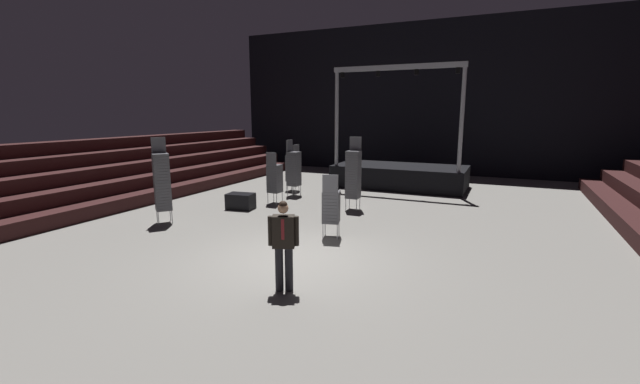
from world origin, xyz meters
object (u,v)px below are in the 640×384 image
(man_with_tie, at_px, (284,241))
(equipment_road_case, at_px, (241,201))
(stage_riser, at_px, (400,174))
(chair_stack_mid_left, at_px, (275,178))
(chair_stack_mid_right, at_px, (294,168))
(chair_stack_mid_centre, at_px, (293,168))
(chair_stack_front_right, at_px, (331,206))
(chair_stack_rear_left, at_px, (162,181))
(chair_stack_front_left, at_px, (353,174))

(man_with_tie, distance_m, equipment_road_case, 6.99)
(stage_riser, bearing_deg, chair_stack_mid_left, -122.79)
(stage_riser, relative_size, equipment_road_case, 6.32)
(man_with_tie, distance_m, chair_stack_mid_right, 8.98)
(chair_stack_mid_centre, bearing_deg, equipment_road_case, -173.93)
(stage_riser, bearing_deg, man_with_tie, -86.63)
(chair_stack_front_right, xyz_separation_m, chair_stack_mid_left, (-3.51, 3.01, 0.08))
(stage_riser, distance_m, chair_stack_rear_left, 10.28)
(chair_stack_front_left, distance_m, equipment_road_case, 3.99)
(stage_riser, xyz_separation_m, chair_stack_front_left, (-0.40, -4.96, 0.65))
(chair_stack_front_left, distance_m, chair_stack_mid_centre, 4.21)
(chair_stack_mid_left, distance_m, chair_stack_mid_centre, 2.56)
(chair_stack_front_left, xyz_separation_m, chair_stack_rear_left, (-4.55, -4.02, 0.04))
(chair_stack_mid_left, bearing_deg, man_with_tie, -55.23)
(chair_stack_mid_right, height_order, equipment_road_case, chair_stack_mid_right)
(chair_stack_mid_centre, bearing_deg, chair_stack_front_left, -116.12)
(chair_stack_mid_left, bearing_deg, stage_riser, 59.97)
(man_with_tie, xyz_separation_m, chair_stack_mid_right, (-4.07, 8.00, 0.14))
(chair_stack_front_left, bearing_deg, chair_stack_mid_centre, -34.20)
(stage_riser, distance_m, man_with_tie, 11.68)
(chair_stack_front_left, xyz_separation_m, chair_stack_front_right, (0.56, -3.24, -0.38))
(chair_stack_rear_left, relative_size, equipment_road_case, 2.84)
(stage_riser, xyz_separation_m, man_with_tie, (0.69, -11.65, 0.38))
(chair_stack_front_left, bearing_deg, equipment_road_case, 21.27)
(chair_stack_mid_centre, relative_size, equipment_road_case, 2.18)
(stage_riser, distance_m, chair_stack_front_right, 8.21)
(chair_stack_front_left, relative_size, chair_stack_mid_centre, 1.26)
(chair_stack_front_left, relative_size, equipment_road_case, 2.75)
(chair_stack_mid_left, height_order, chair_stack_rear_left, chair_stack_rear_left)
(chair_stack_mid_centre, bearing_deg, chair_stack_mid_left, -160.25)
(man_with_tie, relative_size, chair_stack_mid_left, 0.91)
(chair_stack_mid_centre, height_order, equipment_road_case, chair_stack_mid_centre)
(chair_stack_front_left, bearing_deg, stage_riser, -96.35)
(man_with_tie, relative_size, chair_stack_rear_left, 0.67)
(chair_stack_mid_left, xyz_separation_m, chair_stack_rear_left, (-1.59, -3.79, 0.34))
(chair_stack_front_left, height_order, chair_stack_rear_left, chair_stack_rear_left)
(chair_stack_mid_right, bearing_deg, chair_stack_front_right, 40.68)
(chair_stack_front_left, bearing_deg, man_with_tie, 97.42)
(chair_stack_front_left, xyz_separation_m, equipment_road_case, (-3.56, -1.51, -0.97))
(chair_stack_mid_left, xyz_separation_m, chair_stack_mid_right, (-0.03, 1.55, 0.17))
(chair_stack_mid_centre, xyz_separation_m, equipment_road_case, (-0.02, -3.77, -0.72))
(man_with_tie, bearing_deg, equipment_road_case, -71.71)
(chair_stack_mid_centre, bearing_deg, chair_stack_mid_right, -142.96)
(chair_stack_mid_right, bearing_deg, chair_stack_mid_centre, -146.51)
(chair_stack_front_left, xyz_separation_m, chair_stack_mid_left, (-2.95, -0.24, -0.29))
(equipment_road_case, bearing_deg, chair_stack_mid_left, 64.50)
(chair_stack_front_left, relative_size, chair_stack_rear_left, 0.97)
(chair_stack_rear_left, bearing_deg, chair_stack_mid_right, -158.37)
(chair_stack_rear_left, bearing_deg, chair_stack_mid_centre, -151.11)
(stage_riser, relative_size, chair_stack_mid_right, 2.56)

